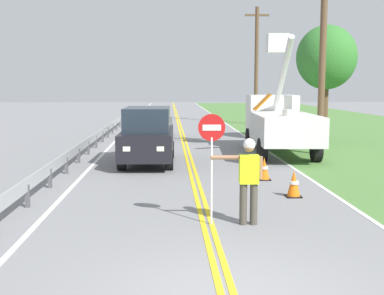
{
  "coord_description": "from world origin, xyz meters",
  "views": [
    {
      "loc": [
        -0.81,
        -6.45,
        2.91
      ],
      "look_at": [
        -0.16,
        7.11,
        1.2
      ],
      "focal_mm": 46.27,
      "sensor_mm": 36.0,
      "label": 1
    }
  ],
  "objects": [
    {
      "name": "centerline_yellow_left",
      "position": [
        -0.09,
        20.0,
        0.01
      ],
      "size": [
        0.11,
        110.0,
        0.01
      ],
      "primitive_type": "cube",
      "color": "yellow",
      "rests_on": "ground"
    },
    {
      "name": "utility_pole_mid",
      "position": [
        5.77,
        30.54,
        4.5
      ],
      "size": [
        1.8,
        0.28,
        8.63
      ],
      "color": "brown",
      "rests_on": "ground"
    },
    {
      "name": "flagger_worker",
      "position": [
        0.85,
        3.61,
        1.05
      ],
      "size": [
        1.09,
        0.25,
        1.83
      ],
      "color": "#474238",
      "rests_on": "ground"
    },
    {
      "name": "guardrail_left_shoulder",
      "position": [
        -4.2,
        15.61,
        0.52
      ],
      "size": [
        0.1,
        32.0,
        0.71
      ],
      "color": "#9EA0A3",
      "rests_on": "ground"
    },
    {
      "name": "centerline_yellow_right",
      "position": [
        0.09,
        20.0,
        0.01
      ],
      "size": [
        0.11,
        110.0,
        0.01
      ],
      "primitive_type": "cube",
      "color": "yellow",
      "rests_on": "ground"
    },
    {
      "name": "roadside_tree_verge",
      "position": [
        7.13,
        18.31,
        4.27
      ],
      "size": [
        3.0,
        3.0,
        5.9
      ],
      "color": "brown",
      "rests_on": "ground"
    },
    {
      "name": "edge_line_left",
      "position": [
        -3.6,
        20.0,
        0.01
      ],
      "size": [
        0.12,
        110.0,
        0.01
      ],
      "primitive_type": "cube",
      "color": "silver",
      "rests_on": "ground"
    },
    {
      "name": "traffic_cone_lead",
      "position": [
        2.47,
        6.14,
        0.34
      ],
      "size": [
        0.4,
        0.4,
        0.7
      ],
      "color": "orange",
      "rests_on": "ground"
    },
    {
      "name": "oncoming_suv_nearest",
      "position": [
        -1.58,
        11.89,
        1.06
      ],
      "size": [
        1.99,
        4.64,
        2.1
      ],
      "color": "black",
      "rests_on": "ground"
    },
    {
      "name": "stop_sign_paddle",
      "position": [
        0.08,
        3.64,
        1.71
      ],
      "size": [
        0.56,
        0.04,
        2.33
      ],
      "color": "silver",
      "rests_on": "ground"
    },
    {
      "name": "utility_bucket_truck",
      "position": [
        3.93,
        14.59,
        1.4
      ],
      "size": [
        2.96,
        6.91,
        5.12
      ],
      "color": "silver",
      "rests_on": "ground"
    },
    {
      "name": "utility_pole_near",
      "position": [
        5.61,
        14.11,
        4.21
      ],
      "size": [
        1.8,
        0.28,
        8.05
      ],
      "color": "brown",
      "rests_on": "ground"
    },
    {
      "name": "oncoming_sedan_second",
      "position": [
        -1.57,
        21.15,
        0.83
      ],
      "size": [
        2.04,
        4.17,
        1.7
      ],
      "color": "#4C5156",
      "rests_on": "ground"
    },
    {
      "name": "edge_line_right",
      "position": [
        3.6,
        20.0,
        0.01
      ],
      "size": [
        0.12,
        110.0,
        0.01
      ],
      "primitive_type": "cube",
      "color": "silver",
      "rests_on": "ground"
    },
    {
      "name": "traffic_cone_mid",
      "position": [
        2.14,
        8.5,
        0.34
      ],
      "size": [
        0.4,
        0.4,
        0.7
      ],
      "color": "orange",
      "rests_on": "ground"
    }
  ]
}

